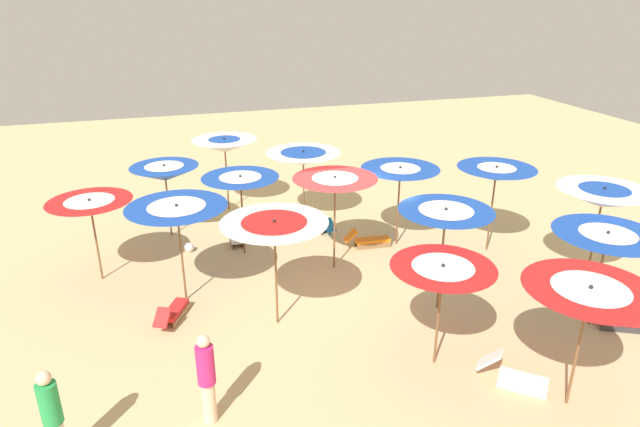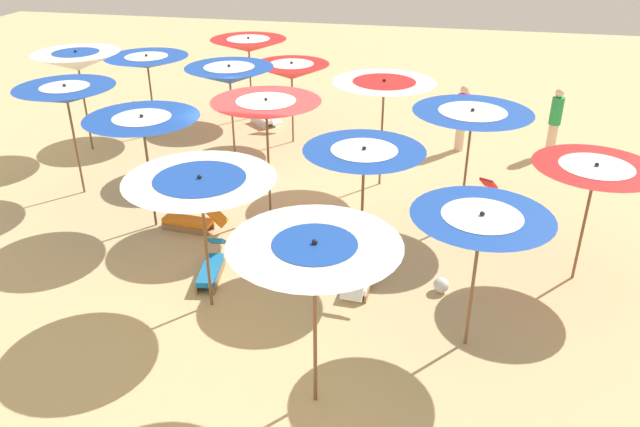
# 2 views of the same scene
# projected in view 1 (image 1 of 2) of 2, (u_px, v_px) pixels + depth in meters

# --- Properties ---
(ground) EXTENTS (41.85, 41.85, 0.04)m
(ground) POSITION_uv_depth(u_px,v_px,m) (346.00, 275.00, 14.12)
(ground) COLOR #D1B57F
(beach_umbrella_0) EXTENTS (2.13, 2.13, 2.59)m
(beach_umbrella_0) POSITION_uv_depth(u_px,v_px,m) (603.00, 198.00, 12.74)
(beach_umbrella_0) COLOR brown
(beach_umbrella_0) RESTS_ON ground
(beach_umbrella_1) EXTENTS (2.07, 2.07, 2.48)m
(beach_umbrella_1) POSITION_uv_depth(u_px,v_px,m) (496.00, 174.00, 14.60)
(beach_umbrella_1) COLOR brown
(beach_umbrella_1) RESTS_ON ground
(beach_umbrella_2) EXTENTS (2.16, 2.16, 2.33)m
(beach_umbrella_2) POSITION_uv_depth(u_px,v_px,m) (400.00, 175.00, 15.04)
(beach_umbrella_2) COLOR brown
(beach_umbrella_2) RESTS_ON ground
(beach_umbrella_3) EXTENTS (2.27, 2.27, 2.32)m
(beach_umbrella_3) POSITION_uv_depth(u_px,v_px,m) (303.00, 158.00, 16.57)
(beach_umbrella_3) COLOR brown
(beach_umbrella_3) RESTS_ON ground
(beach_umbrella_4) EXTENTS (2.07, 2.07, 2.44)m
(beach_umbrella_4) POSITION_uv_depth(u_px,v_px,m) (225.00, 146.00, 17.50)
(beach_umbrella_4) COLOR brown
(beach_umbrella_4) RESTS_ON ground
(beach_umbrella_5) EXTENTS (2.20, 2.20, 2.22)m
(beach_umbrella_5) POSITION_uv_depth(u_px,v_px,m) (607.00, 240.00, 11.29)
(beach_umbrella_5) COLOR brown
(beach_umbrella_5) RESTS_ON ground
(beach_umbrella_6) EXTENTS (2.07, 2.07, 2.48)m
(beach_umbrella_6) POSITION_uv_depth(u_px,v_px,m) (445.00, 218.00, 11.82)
(beach_umbrella_6) COLOR brown
(beach_umbrella_6) RESTS_ON ground
(beach_umbrella_7) EXTENTS (2.12, 2.12, 2.54)m
(beach_umbrella_7) POSITION_uv_depth(u_px,v_px,m) (335.00, 185.00, 13.62)
(beach_umbrella_7) COLOR brown
(beach_umbrella_7) RESTS_ON ground
(beach_umbrella_8) EXTENTS (2.05, 2.05, 2.29)m
(beach_umbrella_8) POSITION_uv_depth(u_px,v_px,m) (241.00, 183.00, 14.46)
(beach_umbrella_8) COLOR brown
(beach_umbrella_8) RESTS_ON ground
(beach_umbrella_9) EXTENTS (1.94, 1.94, 2.21)m
(beach_umbrella_9) POSITION_uv_depth(u_px,v_px,m) (165.00, 173.00, 15.64)
(beach_umbrella_9) COLOR brown
(beach_umbrella_9) RESTS_ON ground
(beach_umbrella_10) EXTENTS (2.16, 2.16, 2.38)m
(beach_umbrella_10) POSITION_uv_depth(u_px,v_px,m) (589.00, 298.00, 8.93)
(beach_umbrella_10) COLOR brown
(beach_umbrella_10) RESTS_ON ground
(beach_umbrella_11) EXTENTS (1.95, 1.95, 2.17)m
(beach_umbrella_11) POSITION_uv_depth(u_px,v_px,m) (442.00, 276.00, 10.08)
(beach_umbrella_11) COLOR brown
(beach_umbrella_11) RESTS_ON ground
(beach_umbrella_12) EXTENTS (2.24, 2.24, 2.47)m
(beach_umbrella_12) POSITION_uv_depth(u_px,v_px,m) (274.00, 229.00, 11.24)
(beach_umbrella_12) COLOR brown
(beach_umbrella_12) RESTS_ON ground
(beach_umbrella_13) EXTENTS (2.25, 2.25, 2.43)m
(beach_umbrella_13) POSITION_uv_depth(u_px,v_px,m) (177.00, 213.00, 12.15)
(beach_umbrella_13) COLOR brown
(beach_umbrella_13) RESTS_ON ground
(beach_umbrella_14) EXTENTS (2.01, 2.01, 2.17)m
(beach_umbrella_14) POSITION_uv_depth(u_px,v_px,m) (91.00, 208.00, 13.19)
(beach_umbrella_14) COLOR brown
(beach_umbrella_14) RESTS_ON ground
(lounger_0) EXTENTS (1.26, 0.85, 0.54)m
(lounger_0) POSITION_uv_depth(u_px,v_px,m) (173.00, 312.00, 12.12)
(lounger_0) COLOR olive
(lounger_0) RESTS_ON ground
(lounger_1) EXTENTS (1.39, 0.52, 0.54)m
(lounger_1) POSITION_uv_depth(u_px,v_px,m) (321.00, 224.00, 16.65)
(lounger_1) COLOR olive
(lounger_1) RESTS_ON ground
(lounger_2) EXTENTS (1.09, 1.17, 0.65)m
(lounger_2) POSITION_uv_depth(u_px,v_px,m) (516.00, 376.00, 10.08)
(lounger_2) COLOR silver
(lounger_2) RESTS_ON ground
(lounger_3) EXTENTS (1.18, 0.43, 0.59)m
(lounger_3) POSITION_uv_depth(u_px,v_px,m) (236.00, 235.00, 15.89)
(lounger_3) COLOR olive
(lounger_3) RESTS_ON ground
(lounger_4) EXTENTS (0.43, 1.35, 0.56)m
(lounger_4) POSITION_uv_depth(u_px,v_px,m) (370.00, 240.00, 15.58)
(lounger_4) COLOR olive
(lounger_4) RESTS_ON ground
(lounger_5) EXTENTS (0.90, 1.33, 0.67)m
(lounger_5) POSITION_uv_depth(u_px,v_px,m) (629.00, 320.00, 11.79)
(lounger_5) COLOR #333338
(lounger_5) RESTS_ON ground
(beachgoer_0) EXTENTS (0.30, 0.30, 1.71)m
(beachgoer_0) POSITION_uv_depth(u_px,v_px,m) (52.00, 417.00, 8.18)
(beachgoer_0) COLOR beige
(beachgoer_0) RESTS_ON ground
(beachgoer_1) EXTENTS (0.30, 0.30, 1.72)m
(beachgoer_1) POSITION_uv_depth(u_px,v_px,m) (207.00, 377.00, 9.00)
(beachgoer_1) COLOR beige
(beachgoer_1) RESTS_ON ground
(beach_ball) EXTENTS (0.26, 0.26, 0.26)m
(beach_ball) POSITION_uv_depth(u_px,v_px,m) (189.00, 247.00, 15.29)
(beach_ball) COLOR white
(beach_ball) RESTS_ON ground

